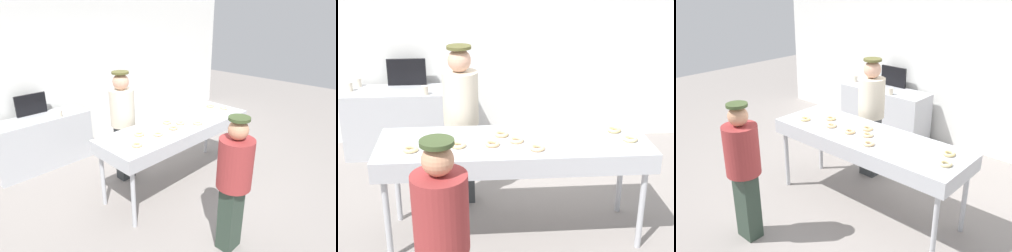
# 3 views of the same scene
# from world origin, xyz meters

# --- Properties ---
(ground_plane) EXTENTS (16.00, 16.00, 0.00)m
(ground_plane) POSITION_xyz_m (0.00, 0.00, 0.00)
(ground_plane) COLOR gray
(back_wall) EXTENTS (8.00, 0.12, 3.19)m
(back_wall) POSITION_xyz_m (0.00, 2.45, 1.59)
(back_wall) COLOR white
(back_wall) RESTS_ON ground
(fryer_conveyor) EXTENTS (2.46, 0.81, 0.97)m
(fryer_conveyor) POSITION_xyz_m (0.00, 0.00, 0.88)
(fryer_conveyor) COLOR #B7BABF
(fryer_conveyor) RESTS_ON ground
(plain_donut_0) EXTENTS (0.16, 0.16, 0.03)m
(plain_donut_0) POSITION_xyz_m (0.02, -0.02, 0.99)
(plain_donut_0) COLOR #F8CD92
(plain_donut_0) RESTS_ON fryer_conveyor
(plain_donut_1) EXTENTS (0.17, 0.17, 0.03)m
(plain_donut_1) POSITION_xyz_m (-0.10, 0.13, 0.99)
(plain_donut_1) COLOR #F1C786
(plain_donut_1) RESTS_ON fryer_conveyor
(plain_donut_2) EXTENTS (0.16, 0.16, 0.03)m
(plain_donut_2) POSITION_xyz_m (0.97, 0.15, 0.99)
(plain_donut_2) COLOR #EACC83
(plain_donut_2) RESTS_ON fryer_conveyor
(plain_donut_3) EXTENTS (0.18, 0.18, 0.03)m
(plain_donut_3) POSITION_xyz_m (-0.91, -0.16, 0.99)
(plain_donut_3) COLOR #F7D18B
(plain_donut_3) RESTS_ON fryer_conveyor
(plain_donut_4) EXTENTS (0.19, 0.19, 0.03)m
(plain_donut_4) POSITION_xyz_m (1.05, -0.08, 0.99)
(plain_donut_4) COLOR beige
(plain_donut_4) RESTS_ON fryer_conveyor
(plain_donut_5) EXTENTS (0.16, 0.16, 0.03)m
(plain_donut_5) POSITION_xyz_m (-0.50, -0.10, 0.99)
(plain_donut_5) COLOR #F3CC91
(plain_donut_5) RESTS_ON fryer_conveyor
(plain_donut_6) EXTENTS (0.15, 0.15, 0.03)m
(plain_donut_6) POSITION_xyz_m (-0.67, 0.08, 0.99)
(plain_donut_6) COLOR #F9CF87
(plain_donut_6) RESTS_ON fryer_conveyor
(plain_donut_7) EXTENTS (0.19, 0.19, 0.03)m
(plain_donut_7) POSITION_xyz_m (0.19, -0.21, 0.99)
(plain_donut_7) COLOR #F7CA91
(plain_donut_7) RESTS_ON fryer_conveyor
(plain_donut_8) EXTENTS (0.14, 0.14, 0.03)m
(plain_donut_8) POSITION_xyz_m (-0.20, -0.09, 0.99)
(plain_donut_8) COLOR #F7C586
(plain_donut_8) RESTS_ON fryer_conveyor
(worker_baker) EXTENTS (0.36, 0.36, 1.71)m
(worker_baker) POSITION_xyz_m (-0.48, 0.68, 0.99)
(worker_baker) COLOR #35393B
(worker_baker) RESTS_ON ground
(customer_waiting) EXTENTS (0.36, 0.36, 1.56)m
(customer_waiting) POSITION_xyz_m (-0.59, -1.33, 0.89)
(customer_waiting) COLOR #2D3D32
(customer_waiting) RESTS_ON ground
(prep_counter) EXTENTS (1.59, 0.57, 0.87)m
(prep_counter) POSITION_xyz_m (-1.21, 2.00, 0.43)
(prep_counter) COLOR #B7BABF
(prep_counter) RESTS_ON ground
(paper_cup_0) EXTENTS (0.08, 0.08, 0.11)m
(paper_cup_0) POSITION_xyz_m (-0.94, 1.79, 0.92)
(paper_cup_0) COLOR beige
(paper_cup_0) RESTS_ON prep_counter
(paper_cup_1) EXTENTS (0.08, 0.08, 0.11)m
(paper_cup_1) POSITION_xyz_m (-1.84, 2.21, 0.92)
(paper_cup_1) COLOR beige
(paper_cup_1) RESTS_ON prep_counter
(paper_cup_2) EXTENTS (0.08, 0.08, 0.11)m
(paper_cup_2) POSITION_xyz_m (-1.91, 2.02, 0.92)
(paper_cup_2) COLOR beige
(paper_cup_2) RESTS_ON prep_counter
(menu_display) EXTENTS (0.50, 0.04, 0.35)m
(menu_display) POSITION_xyz_m (-1.21, 2.24, 1.04)
(menu_display) COLOR black
(menu_display) RESTS_ON prep_counter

